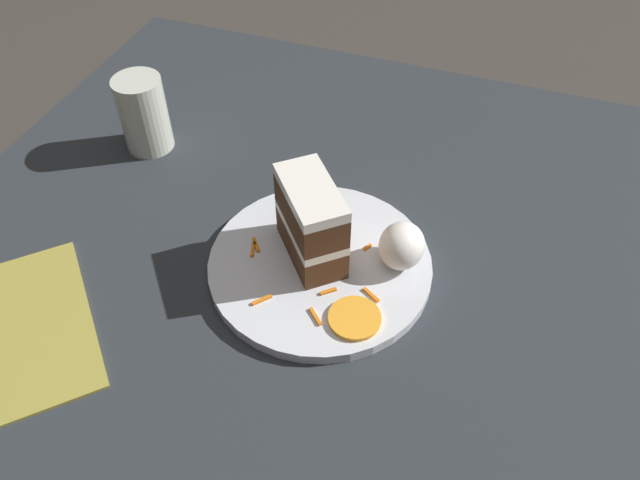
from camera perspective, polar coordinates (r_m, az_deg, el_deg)
The scene contains 9 objects.
ground_plane at distance 0.75m, azimuth -2.61°, elevation -5.90°, with size 6.00×6.00×0.00m, color #38332D.
dining_table at distance 0.74m, azimuth -2.65°, elevation -5.22°, with size 1.05×0.97×0.03m, color #282D33.
plate at distance 0.74m, azimuth 0.00°, elevation -2.32°, with size 0.27×0.27×0.01m, color silver.
cake_slice at distance 0.71m, azimuth -0.82°, elevation 1.68°, with size 0.11×0.11×0.10m.
cream_dollop at distance 0.72m, azimuth 7.48°, elevation -0.52°, with size 0.06×0.05×0.05m, color white.
orange_garnish at distance 0.68m, azimuth 3.18°, elevation -7.15°, with size 0.06×0.06×0.01m, color orange.
carrot_shreds_scatter at distance 0.74m, azimuth -1.24°, elevation -1.81°, with size 0.19×0.17×0.00m.
drinking_glass at distance 0.92m, azimuth -15.73°, elevation 10.65°, with size 0.07×0.07×0.11m.
menu_card at distance 0.77m, azimuth -25.82°, elevation -7.52°, with size 0.15×0.22×0.00m, color #9E933D.
Camera 1 is at (0.42, 0.19, 0.60)m, focal length 35.00 mm.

